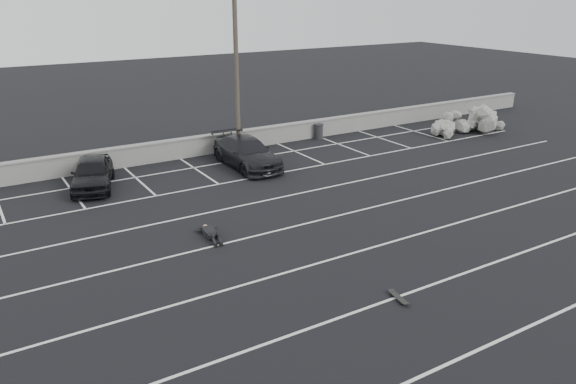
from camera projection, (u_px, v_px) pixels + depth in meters
ground at (379, 246)px, 19.74m from camera, size 120.00×120.00×0.00m
seawall at (213, 143)px, 30.78m from camera, size 50.00×0.45×1.06m
stall_lines at (308, 207)px, 23.23m from camera, size 36.00×20.05×0.01m
car_left at (92, 173)px, 25.29m from camera, size 2.92×4.50×1.42m
car_right at (247, 153)px, 28.36m from camera, size 2.15×5.08×1.46m
utility_pole at (236, 68)px, 29.32m from camera, size 1.22×0.24×9.17m
trash_bin at (319, 131)px, 33.80m from camera, size 0.73×0.73×0.89m
riprap_pile at (470, 124)px, 35.42m from camera, size 5.77×3.37×1.25m
person at (209, 229)px, 20.55m from camera, size 1.35×2.40×0.44m
skateboard at (399, 298)px, 16.27m from camera, size 0.31×0.76×0.09m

